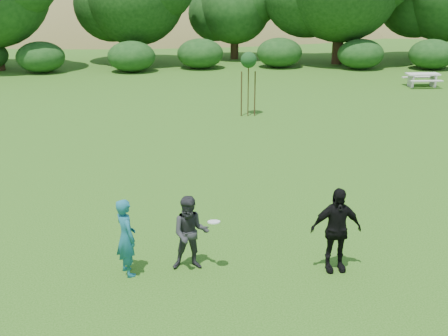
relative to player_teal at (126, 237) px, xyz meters
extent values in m
plane|color=#19470C|center=(2.33, 0.52, -0.85)|extent=(120.00, 120.00, 0.00)
imported|color=#195D71|center=(0.00, 0.00, 0.00)|extent=(0.65, 0.74, 1.70)
imported|color=#2A2A2D|center=(1.35, 0.13, -0.02)|extent=(0.82, 0.64, 1.66)
imported|color=black|center=(4.42, -0.17, 0.09)|extent=(1.12, 0.51, 1.88)
cylinder|color=white|center=(1.84, -0.04, 0.30)|extent=(0.27, 0.27, 0.07)
cylinder|color=#402F19|center=(4.22, 13.74, 0.40)|extent=(0.05, 0.05, 2.50)
sphere|color=#174018|center=(4.22, 13.74, 1.65)|extent=(0.70, 0.70, 0.70)
cylinder|color=#3E2E18|center=(3.92, 13.74, 0.15)|extent=(0.06, 0.06, 2.00)
cylinder|color=#3F2E18|center=(4.52, 13.74, 0.15)|extent=(0.06, 0.06, 2.00)
cube|color=beige|center=(14.82, 19.74, -0.13)|extent=(1.80, 0.75, 0.08)
cube|color=#AAA79E|center=(14.17, 19.74, -0.51)|extent=(0.10, 0.70, 0.68)
cube|color=beige|center=(15.47, 19.74, -0.51)|extent=(0.10, 0.70, 0.68)
cube|color=#B9B6AB|center=(14.82, 19.14, -0.41)|extent=(1.80, 0.28, 0.06)
cube|color=beige|center=(14.82, 20.34, -0.41)|extent=(1.80, 0.28, 0.06)
ellipsoid|color=olive|center=(-22.67, 70.52, -12.95)|extent=(110.00, 70.00, 44.00)
ellipsoid|color=olive|center=(22.33, 72.52, -15.15)|extent=(100.00, 64.00, 52.00)
ellipsoid|color=olive|center=(-2.67, 58.52, -8.55)|extent=(80.00, 50.00, 28.00)
ellipsoid|color=olive|center=(32.33, 60.52, -7.45)|extent=(60.00, 44.00, 24.00)
cylinder|color=#3A2616|center=(-1.67, 29.52, 0.55)|extent=(0.68, 0.68, 2.80)
cylinder|color=#3A2616|center=(5.33, 31.52, 0.29)|extent=(0.60, 0.60, 2.27)
sphere|color=#194214|center=(5.33, 31.52, 2.86)|extent=(5.22, 5.22, 5.22)
cylinder|color=#3A2616|center=(12.33, 28.52, 0.81)|extent=(0.76, 0.76, 3.32)
cylinder|color=#3A2616|center=(20.33, 29.52, 0.64)|extent=(0.71, 0.71, 2.97)
camera|label=1|loc=(1.21, -10.72, 5.22)|focal=45.00mm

